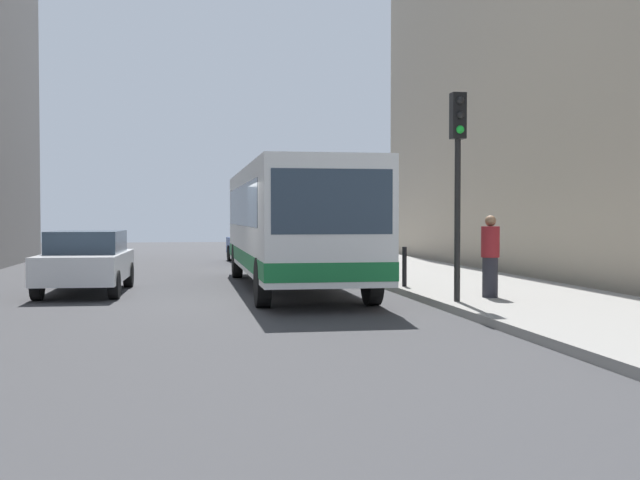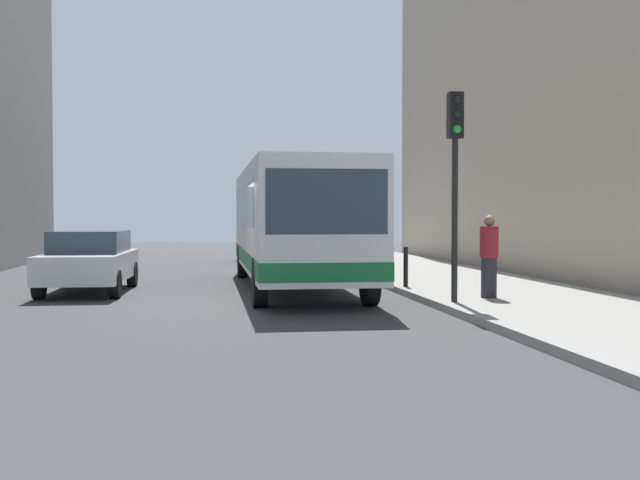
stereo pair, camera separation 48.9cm
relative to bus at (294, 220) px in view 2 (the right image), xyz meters
name	(u,v)px [view 2 (the right image)]	position (x,y,z in m)	size (l,w,h in m)	color
ground_plane	(267,303)	(-0.93, -3.22, -1.73)	(80.00, 80.00, 0.00)	#38383A
sidewalk	(511,296)	(4.47, -3.22, -1.65)	(4.40, 40.00, 0.15)	gray
bus	(294,220)	(0.00, 0.00, 0.00)	(2.56, 11.03, 3.00)	white
car_beside_bus	(90,260)	(-4.97, -0.32, -0.94)	(1.99, 4.46, 1.48)	silver
car_behind_bus	(265,243)	(0.13, 11.30, -0.94)	(2.13, 4.52, 1.48)	navy
traffic_light	(455,156)	(2.62, -4.94, 1.28)	(0.28, 0.33, 4.10)	black
bollard_near	(406,267)	(2.52, -1.52, -1.10)	(0.11, 0.11, 0.95)	black
bollard_mid	(384,261)	(2.52, 0.81, -1.10)	(0.11, 0.11, 0.95)	black
bollard_far	(366,257)	(2.52, 3.14, -1.10)	(0.11, 0.11, 0.95)	black
bollard_farthest	(352,253)	(2.52, 5.47, -1.10)	(0.11, 0.11, 0.95)	black
pedestrian_near_signal	(489,257)	(3.57, -4.29, -0.73)	(0.38, 0.38, 1.70)	#26262D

